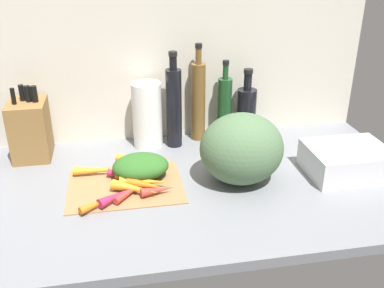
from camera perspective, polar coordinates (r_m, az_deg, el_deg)
The scene contains 25 objects.
ground_plane at distance 139.41cm, azimuth -4.99°, elevation -5.85°, with size 170.00×80.00×3.00cm, color slate.
wall_back at distance 163.02cm, azimuth -6.82°, elevation 10.74°, with size 170.00×3.00×60.00cm, color beige.
cutting_board at distance 138.73cm, azimuth -8.66°, elevation -5.32°, with size 35.34×26.73×0.80cm, color #997047.
carrot_0 at distance 130.06cm, azimuth -9.88°, elevation -6.70°, with size 2.95×2.95×11.54cm, color #B2264C.
carrot_1 at distance 148.32cm, azimuth -6.80°, elevation -2.25°, with size 2.95×2.95×17.03cm, color orange.
carrot_2 at distance 141.53cm, azimuth -8.58°, elevation -3.91°, with size 2.43×2.43×12.01cm, color #B2264C.
carrot_3 at distance 128.81cm, azimuth -11.71°, elevation -7.39°, with size 2.26×2.26×13.61cm, color orange.
carrot_4 at distance 147.91cm, azimuth -6.29°, elevation -2.18°, with size 3.50×3.50×17.22cm, color orange.
carrot_5 at distance 135.99cm, azimuth -6.14°, elevation -4.87°, with size 3.16×3.16×15.52cm, color orange.
carrot_6 at distance 133.99cm, azimuth -7.40°, elevation -5.69°, with size 2.15×2.15×17.67cm, color red.
carrot_7 at distance 144.97cm, azimuth -11.98°, elevation -3.34°, with size 2.96×2.96×16.23cm, color orange.
carrot_8 at distance 144.67cm, azimuth -6.86°, elevation -2.90°, with size 3.39×3.39×17.29cm, color orange.
carrot_9 at distance 144.05cm, azimuth -5.42°, elevation -3.27°, with size 2.02×2.02×17.23cm, color orange.
carrot_10 at distance 131.65cm, azimuth -4.51°, elevation -5.99°, with size 2.74×2.74×10.02cm, color red.
carrot_11 at distance 132.60cm, azimuth -7.47°, elevation -5.76°, with size 3.28×3.28×14.61cm, color orange.
carrot_12 at distance 133.90cm, azimuth -5.90°, elevation -5.35°, with size 3.25×3.25×12.39cm, color orange.
carrot_greens_pile at distance 140.16cm, azimuth -6.69°, elevation -2.90°, with size 17.89×13.76×7.57cm, color #2D6023.
winter_squash at distance 136.36cm, azimuth 6.45°, elevation -0.61°, with size 26.12×23.67×22.39cm, color #4C6B47.
knife_block at distance 161.38cm, azimuth -20.28°, elevation 1.82°, with size 12.44×14.97×25.83cm.
paper_towel_roll at distance 160.02cm, azimuth -5.84°, elevation 3.75°, with size 10.66×10.66×24.08cm, color white.
bottle_0 at distance 158.45cm, azimuth -2.37°, elevation 4.90°, with size 5.67×5.67×35.21cm.
bottle_1 at distance 163.97cm, azimuth 0.82°, elevation 5.70°, with size 5.26×5.26×36.64cm.
bottle_2 at distance 166.01cm, azimuth 4.24°, elevation 4.78°, with size 5.33×5.33×30.42cm.
bottle_3 at distance 168.26cm, azimuth 7.05°, elevation 4.20°, with size 7.43×7.43×27.01cm.
dish_rack at distance 151.30cm, azimuth 19.46°, elevation -2.05°, with size 25.68×20.16×9.18cm, color silver.
Camera 1 is at (-9.67, -119.21, 70.12)cm, focal length 41.05 mm.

